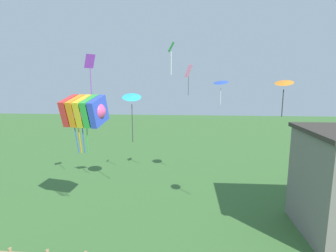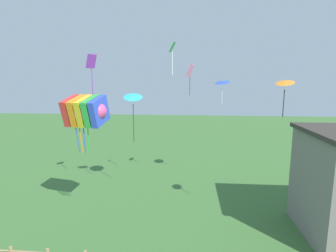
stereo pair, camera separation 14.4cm
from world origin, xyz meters
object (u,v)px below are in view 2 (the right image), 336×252
Objects in this scene: kite_purple_streamer at (92,66)px; kite_orange_delta at (285,84)px; kite_green_diamond at (172,52)px; kite_pink_diamond at (190,74)px; kite_cyan_delta at (133,97)px; kite_blue_delta at (222,82)px; kite_rainbow_parafoil at (85,111)px.

kite_purple_streamer is 12.04m from kite_orange_delta.
kite_orange_delta is 7.72m from kite_green_diamond.
kite_pink_diamond is at bearing 126.00° from kite_orange_delta.
kite_green_diamond reaches higher than kite_cyan_delta.
kite_green_diamond reaches higher than kite_blue_delta.
kite_purple_streamer is at bearing -164.06° from kite_blue_delta.
kite_pink_diamond reaches higher than kite_rainbow_parafoil.
kite_cyan_delta is at bearing 152.00° from kite_orange_delta.
kite_blue_delta is at bearing 29.42° from kite_green_diamond.
kite_green_diamond is at bearing 5.66° from kite_purple_streamer.
kite_blue_delta is 0.70× the size of kite_purple_streamer.
kite_purple_streamer is at bearing -168.40° from kite_cyan_delta.
kite_rainbow_parafoil is 8.40m from kite_pink_diamond.
kite_orange_delta is at bearing -54.00° from kite_pink_diamond.
kite_rainbow_parafoil is 1.48× the size of kite_pink_diamond.
kite_blue_delta is at bearing 15.94° from kite_purple_streamer.
kite_orange_delta is at bearing -28.00° from kite_cyan_delta.
kite_purple_streamer reaches higher than kite_pink_diamond.
kite_green_diamond is at bearing 38.46° from kite_rainbow_parafoil.
kite_purple_streamer is at bearing -159.92° from kite_pink_diamond.
kite_pink_diamond is (1.19, 1.88, -1.36)m from kite_green_diamond.
kite_pink_diamond is at bearing 25.35° from kite_cyan_delta.
kite_purple_streamer is 1.18× the size of kite_pink_diamond.
kite_rainbow_parafoil is at bearing 175.36° from kite_orange_delta.
kite_orange_delta is (2.26, -6.62, -0.02)m from kite_blue_delta.
kite_pink_diamond is (-4.69, 6.45, 0.65)m from kite_orange_delta.
kite_cyan_delta is 1.66× the size of kite_green_diamond.
kite_cyan_delta is 6.77m from kite_blue_delta.
kite_rainbow_parafoil reaches higher than kite_cyan_delta.
kite_orange_delta is (11.29, -4.04, -1.09)m from kite_purple_streamer.
kite_rainbow_parafoil is 10.71m from kite_orange_delta.
kite_rainbow_parafoil is at bearing -136.39° from kite_pink_diamond.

